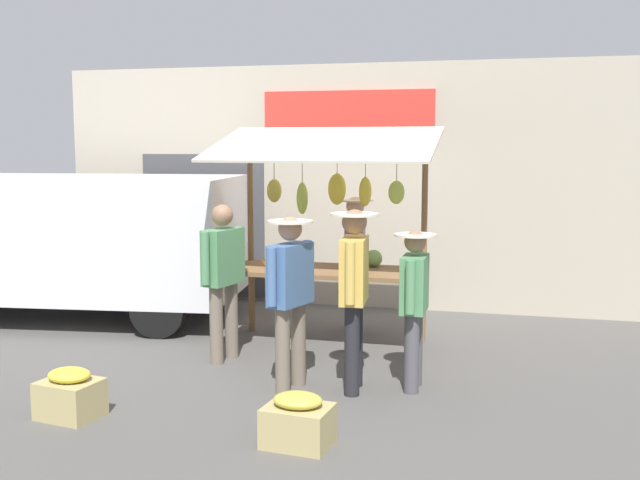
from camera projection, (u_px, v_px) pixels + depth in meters
name	position (u px, v px, depth m)	size (l,w,h in m)	color
ground_plane	(326.00, 344.00, 8.74)	(40.00, 40.00, 0.00)	#514F4C
street_backdrop	(361.00, 187.00, 10.65)	(9.00, 0.30, 3.40)	#B2A893
market_stall	(328.00, 211.00, 8.59)	(2.50, 1.46, 2.50)	brown
vendor_with_sunhat	(355.00, 252.00, 9.29)	(0.43, 0.70, 1.66)	#726656
shopper_with_shopping_bag	(223.00, 271.00, 7.96)	(0.33, 0.69, 1.67)	#726656
shopper_in_striped_shirt	(290.00, 288.00, 7.02)	(0.42, 0.67, 1.63)	#726656
shopper_in_grey_tee	(414.00, 298.00, 7.03)	(0.39, 0.66, 1.51)	#4C4C51
shopper_with_ponytail	(354.00, 284.00, 6.96)	(0.44, 0.72, 1.71)	#232328
parked_van	(57.00, 234.00, 9.92)	(4.60, 2.39, 1.88)	silver
produce_crate_near	(70.00, 395.00, 6.37)	(0.54, 0.47, 0.43)	tan
produce_crate_side	(298.00, 421.00, 5.78)	(0.54, 0.44, 0.42)	tan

